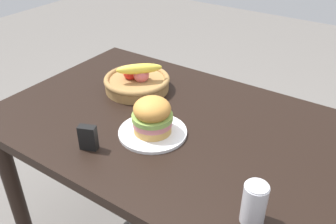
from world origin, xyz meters
The scene contains 6 objects.
dining_table centered at (0.00, 0.00, 0.65)m, with size 1.40×0.90×0.75m.
plate centered at (-0.03, -0.11, 0.76)m, with size 0.25×0.25×0.01m, color white.
sandwich centered at (-0.03, -0.11, 0.83)m, with size 0.15×0.15×0.13m.
soda_can centered at (0.43, -0.28, 0.81)m, with size 0.07×0.07×0.13m.
fruit_basket centered at (-0.29, 0.13, 0.79)m, with size 0.29×0.29×0.14m.
napkin_holder centered at (-0.16, -0.30, 0.80)m, with size 0.06×0.03×0.09m, color black.
Camera 1 is at (0.63, -0.97, 1.52)m, focal length 38.81 mm.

